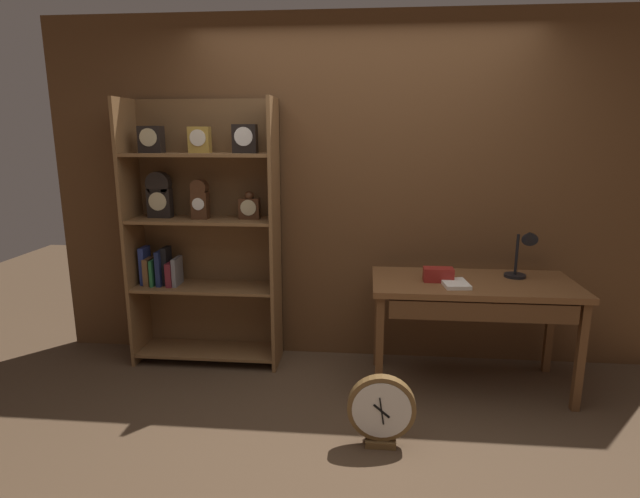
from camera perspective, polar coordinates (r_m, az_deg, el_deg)
ground_plane at (r=3.06m, az=3.80°, el=-21.91°), size 10.00×10.00×0.00m
back_wood_panel at (r=3.89m, az=4.65°, el=6.25°), size 4.80×0.05×2.60m
bookshelf at (r=3.93m, az=-13.30°, el=1.80°), size 1.12×0.37×1.99m
workbench at (r=3.59m, az=16.88°, el=-4.92°), size 1.36×0.65×0.77m
desk_lamp at (r=3.72m, az=22.01°, el=0.04°), size 0.21×0.21×0.37m
toolbox_small at (r=3.51m, az=13.16°, el=-2.82°), size 0.20×0.10×0.09m
open_repair_manual at (r=3.45m, az=14.95°, el=-3.78°), size 0.18×0.24×0.02m
round_clock_large at (r=3.02m, az=6.91°, el=-17.56°), size 0.39×0.11×0.43m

